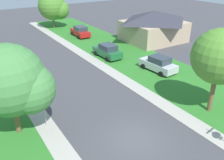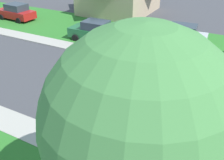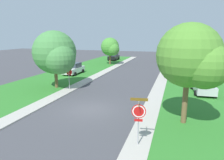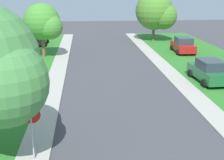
# 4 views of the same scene
# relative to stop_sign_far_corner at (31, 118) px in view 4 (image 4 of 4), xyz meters

# --- Properties ---
(sidewalk_east) EXTENTS (1.40, 56.00, 0.10)m
(sidewalk_east) POSITION_rel_stop_sign_far_corner_xyz_m (9.31, 7.30, -1.84)
(sidewalk_east) COLOR #ADA89E
(sidewalk_east) RESTS_ON ground
(sidewalk_west) EXTENTS (1.40, 56.00, 0.10)m
(sidewalk_west) POSITION_rel_stop_sign_far_corner_xyz_m (-0.09, 7.30, -1.84)
(sidewalk_west) COLOR #ADA89E
(sidewalk_west) RESTS_ON ground
(stop_sign_far_corner) EXTENTS (0.92, 0.92, 2.77)m
(stop_sign_far_corner) POSITION_rel_stop_sign_far_corner_xyz_m (0.00, 0.00, 0.00)
(stop_sign_far_corner) COLOR #9E9EA3
(stop_sign_far_corner) RESTS_ON ground
(car_red_behind_trees) EXTENTS (2.21, 4.39, 1.76)m
(car_red_behind_trees) POSITION_rel_stop_sign_far_corner_xyz_m (12.94, 20.61, -1.01)
(car_red_behind_trees) COLOR red
(car_red_behind_trees) RESTS_ON ground
(car_green_driveway_right) EXTENTS (2.15, 4.36, 1.76)m
(car_green_driveway_right) POSITION_rel_stop_sign_far_corner_xyz_m (11.47, 9.88, -1.01)
(car_green_driveway_right) COLOR #1E6033
(car_green_driveway_right) RESTS_ON ground
(car_black_far_down_street) EXTENTS (2.08, 4.32, 1.76)m
(car_black_far_down_street) POSITION_rel_stop_sign_far_corner_xyz_m (-3.34, 26.96, -1.01)
(car_black_far_down_street) COLOR black
(car_black_far_down_street) RESTS_ON ground
(tree_corner_large) EXTENTS (5.28, 4.91, 6.42)m
(tree_corner_large) POSITION_rel_stop_sign_far_corner_xyz_m (11.74, 28.49, 1.91)
(tree_corner_large) COLOR brown
(tree_corner_large) RESTS_ON ground
(tree_sidewalk_near) EXTENTS (3.91, 3.64, 5.45)m
(tree_sidewalk_near) POSITION_rel_stop_sign_far_corner_xyz_m (-1.73, 19.75, 1.62)
(tree_sidewalk_near) COLOR brown
(tree_sidewalk_near) RESTS_ON ground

